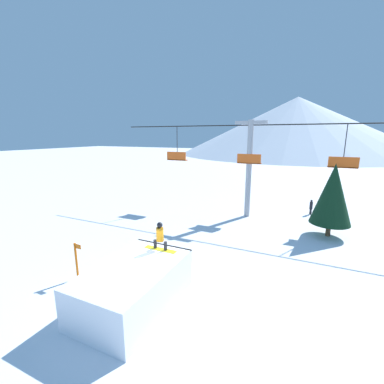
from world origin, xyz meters
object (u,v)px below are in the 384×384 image
object	(u,v)px
trail_marker	(77,260)
distant_skier	(311,206)
snowboarder	(160,236)
pine_tree_near	(333,194)
snow_ramp	(134,286)

from	to	relation	value
trail_marker	distant_skier	xyz separation A→B (m)	(9.48, 15.09, -0.25)
snowboarder	pine_tree_near	size ratio (longest dim) A/B	0.31
snowboarder	pine_tree_near	xyz separation A→B (m)	(6.94, 9.19, 0.59)
snowboarder	distant_skier	bearing A→B (deg)	66.93
snowboarder	pine_tree_near	world-z (taller)	pine_tree_near
snowboarder	distant_skier	world-z (taller)	snowboarder
snowboarder	trail_marker	xyz separation A→B (m)	(-3.60, -1.29, -1.27)
distant_skier	snowboarder	bearing A→B (deg)	-113.07
snow_ramp	pine_tree_near	size ratio (longest dim) A/B	0.95
snow_ramp	pine_tree_near	xyz separation A→B (m)	(7.09, 10.87, 1.99)
pine_tree_near	snowboarder	bearing A→B (deg)	-127.07
pine_tree_near	distant_skier	distance (m)	5.18
snowboarder	trail_marker	world-z (taller)	snowboarder
snowboarder	distant_skier	size ratio (longest dim) A/B	1.19
distant_skier	snow_ramp	bearing A→B (deg)	-111.26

